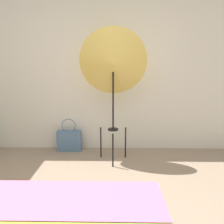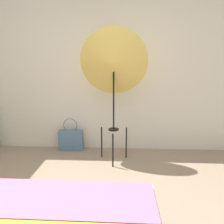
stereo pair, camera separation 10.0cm
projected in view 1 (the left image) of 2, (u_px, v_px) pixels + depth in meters
The scene contains 3 objects.
wall_back at pixel (89, 68), 3.39m from camera, with size 8.00×0.05×2.60m.
photo_umbrella at pixel (113, 64), 2.87m from camera, with size 0.92×0.42×1.82m.
tote_bag at pixel (69, 140), 3.46m from camera, with size 0.38×0.10×0.53m.
Camera 1 is at (0.43, -1.21, 1.30)m, focal length 35.00 mm.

